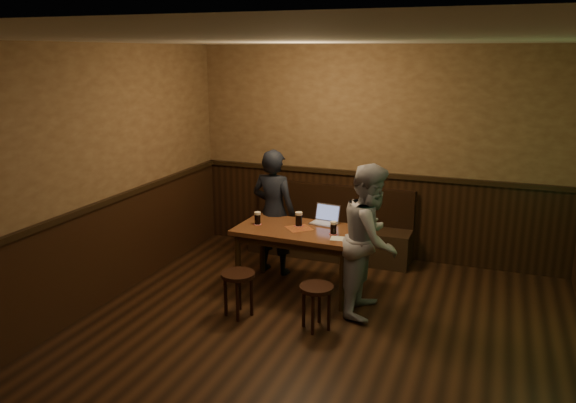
# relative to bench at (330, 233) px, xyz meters

# --- Properties ---
(room) EXTENTS (5.04, 6.04, 2.84)m
(room) POSITION_rel_bench_xyz_m (0.57, -2.53, 0.89)
(room) COLOR black
(room) RESTS_ON ground
(bench) EXTENTS (2.20, 0.50, 0.95)m
(bench) POSITION_rel_bench_xyz_m (0.00, 0.00, 0.00)
(bench) COLOR black
(bench) RESTS_ON ground
(pub_table) EXTENTS (1.44, 0.86, 0.76)m
(pub_table) POSITION_rel_bench_xyz_m (0.00, -1.25, 0.35)
(pub_table) COLOR #4F2A16
(pub_table) RESTS_ON ground
(stool_left) EXTENTS (0.46, 0.46, 0.48)m
(stool_left) POSITION_rel_bench_xyz_m (-0.37, -2.10, 0.07)
(stool_left) COLOR black
(stool_left) RESTS_ON ground
(stool_right) EXTENTS (0.36, 0.36, 0.46)m
(stool_right) POSITION_rel_bench_xyz_m (0.48, -2.09, 0.06)
(stool_right) COLOR black
(stool_right) RESTS_ON ground
(pint_left) EXTENTS (0.10, 0.10, 0.15)m
(pint_left) POSITION_rel_bench_xyz_m (-0.51, -1.28, 0.52)
(pint_left) COLOR #AC1522
(pint_left) RESTS_ON pub_table
(pint_mid) EXTENTS (0.11, 0.11, 0.17)m
(pint_mid) POSITION_rel_bench_xyz_m (-0.03, -1.17, 0.53)
(pint_mid) COLOR #AC1522
(pint_mid) RESTS_ON pub_table
(pint_right) EXTENTS (0.09, 0.09, 0.15)m
(pint_right) POSITION_rel_bench_xyz_m (0.42, -1.31, 0.52)
(pint_right) COLOR #AC1522
(pint_right) RESTS_ON pub_table
(laptop) EXTENTS (0.33, 0.28, 0.21)m
(laptop) POSITION_rel_bench_xyz_m (0.22, -0.95, 0.50)
(laptop) COLOR silver
(laptop) RESTS_ON pub_table
(menu) EXTENTS (0.24, 0.18, 0.00)m
(menu) POSITION_rel_bench_xyz_m (0.54, -1.44, 0.45)
(menu) COLOR silver
(menu) RESTS_ON pub_table
(person_suit) EXTENTS (0.61, 0.43, 1.57)m
(person_suit) POSITION_rel_bench_xyz_m (-0.49, -0.82, 0.47)
(person_suit) COLOR black
(person_suit) RESTS_ON ground
(person_grey) EXTENTS (0.61, 0.79, 1.61)m
(person_grey) POSITION_rel_bench_xyz_m (0.88, -1.50, 0.49)
(person_grey) COLOR #95969B
(person_grey) RESTS_ON ground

